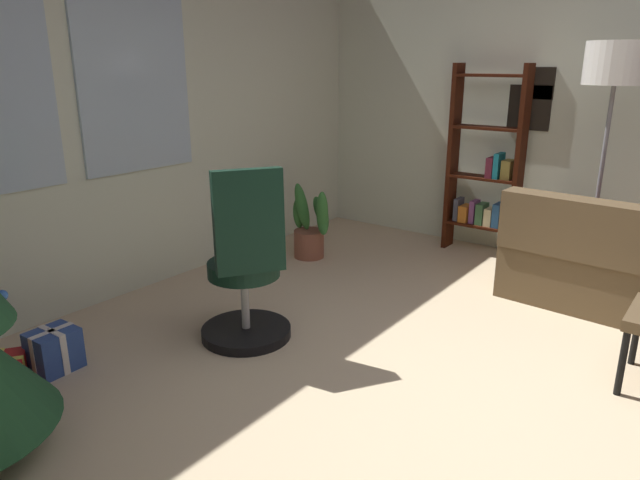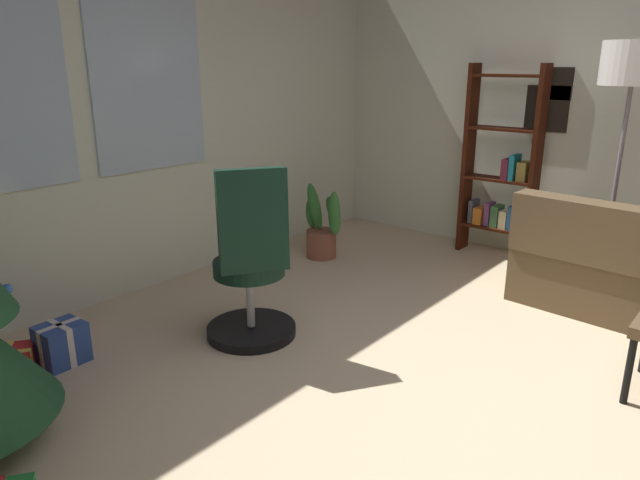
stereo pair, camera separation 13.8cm
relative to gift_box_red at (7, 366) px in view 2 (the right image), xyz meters
The scene contains 8 objects.
ground_plane 2.60m from the gift_box_red, 60.21° to the right, with size 5.25×5.64×0.10m, color beige.
wall_back_with_windows 1.92m from the gift_box_red, 25.84° to the left, with size 5.25×0.12×2.72m.
gift_box_red is the anchor object (origin of this frame).
gift_box_blue 0.29m from the gift_box_red, 13.26° to the right, with size 0.25×0.22×0.24m.
office_chair 1.41m from the gift_box_red, 30.38° to the right, with size 0.58×0.59×1.09m.
bookshelf 3.93m from the gift_box_red, 17.42° to the right, with size 0.18×0.64×1.64m.
floor_lamp 4.16m from the gift_box_red, 33.72° to the right, with size 0.41×0.41×1.78m.
potted_plant 2.67m from the gift_box_red, ahead, with size 0.40×0.47×0.67m.
Camera 2 is at (-2.33, -0.83, 1.66)m, focal length 32.26 mm.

